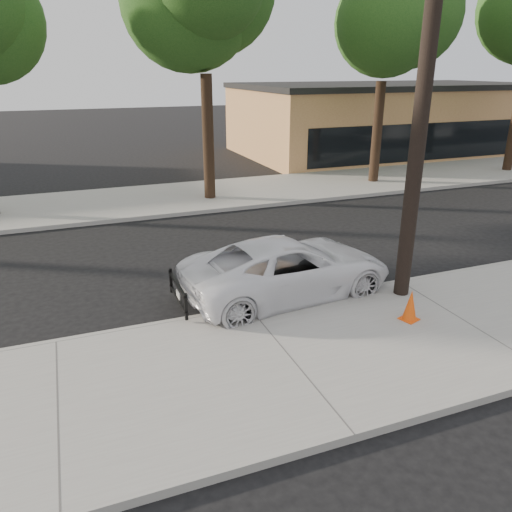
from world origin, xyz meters
The scene contains 10 objects.
ground centered at (0.00, 0.00, 0.00)m, with size 120.00×120.00×0.00m, color black.
near_sidewalk centered at (0.00, -4.30, 0.07)m, with size 90.00×4.40×0.15m, color gray.
far_sidewalk centered at (0.00, 8.50, 0.07)m, with size 90.00×5.00×0.15m, color gray.
curb_near centered at (0.00, -2.10, 0.07)m, with size 90.00×0.12×0.16m, color #9E9B93.
building_main centered at (16.00, 16.00, 2.00)m, with size 18.00×10.00×4.00m, color #AE7448.
utility_pole centered at (3.60, -2.70, 4.70)m, with size 1.40×0.34×9.00m.
tree_c centered at (2.22, 7.64, 6.91)m, with size 4.96×4.80×9.55m.
tree_d centered at (10.20, 7.95, 6.37)m, with size 4.50×4.35×8.75m.
police_cruiser centered at (1.19, -1.55, 0.70)m, with size 2.32×5.03×1.40m, color white.
traffic_cone centered at (2.95, -3.86, 0.47)m, with size 0.43×0.43×0.66m.
Camera 1 is at (-3.43, -11.41, 5.12)m, focal length 35.00 mm.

